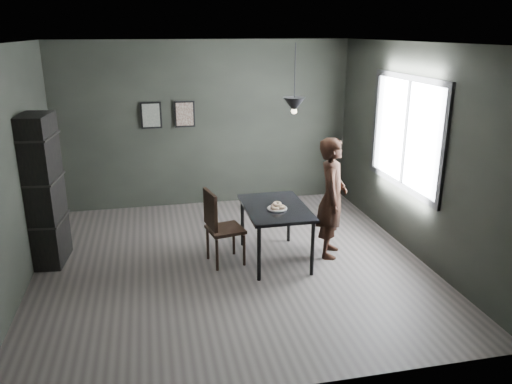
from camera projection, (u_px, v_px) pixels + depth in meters
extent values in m
plane|color=#3A3532|center=(231.00, 263.00, 6.61)|extent=(5.00, 5.00, 0.00)
cube|color=black|center=(206.00, 125.00, 8.50)|extent=(5.00, 0.10, 2.80)
cube|color=silver|center=(227.00, 43.00, 5.74)|extent=(5.00, 5.00, 0.02)
cube|color=white|center=(406.00, 133.00, 6.80)|extent=(0.02, 1.80, 1.40)
cube|color=black|center=(405.00, 133.00, 6.79)|extent=(0.04, 1.96, 1.56)
cube|color=black|center=(276.00, 208.00, 6.50)|extent=(0.80, 1.20, 0.04)
cylinder|color=black|center=(259.00, 254.00, 6.05)|extent=(0.05, 0.05, 0.71)
cylinder|color=black|center=(312.00, 249.00, 6.19)|extent=(0.05, 0.05, 0.71)
cylinder|color=black|center=(242.00, 222.00, 7.05)|extent=(0.05, 0.05, 0.71)
cylinder|color=black|center=(289.00, 218.00, 7.19)|extent=(0.05, 0.05, 0.71)
cylinder|color=silver|center=(277.00, 209.00, 6.39)|extent=(0.23, 0.23, 0.01)
torus|color=beige|center=(281.00, 207.00, 6.38)|extent=(0.12, 0.12, 0.04)
torus|color=beige|center=(276.00, 206.00, 6.43)|extent=(0.12, 0.12, 0.04)
torus|color=beige|center=(275.00, 208.00, 6.35)|extent=(0.12, 0.12, 0.04)
torus|color=beige|center=(277.00, 204.00, 6.37)|extent=(0.12, 0.13, 0.06)
imported|color=black|center=(332.00, 198.00, 6.63)|extent=(0.59, 0.70, 1.63)
cube|color=black|center=(225.00, 229.00, 6.50)|extent=(0.51, 0.51, 0.04)
cube|color=black|center=(210.00, 210.00, 6.33)|extent=(0.13, 0.44, 0.48)
cylinder|color=black|center=(217.00, 255.00, 6.34)|extent=(0.04, 0.04, 0.43)
cylinder|color=black|center=(244.00, 250.00, 6.48)|extent=(0.04, 0.04, 0.43)
cylinder|color=black|center=(208.00, 244.00, 6.67)|extent=(0.04, 0.04, 0.43)
cylinder|color=black|center=(234.00, 240.00, 6.81)|extent=(0.04, 0.04, 0.43)
cube|color=black|center=(43.00, 191.00, 6.36)|extent=(0.44, 0.69, 1.96)
cylinder|color=black|center=(295.00, 74.00, 6.12)|extent=(0.01, 0.01, 0.75)
cone|color=black|center=(294.00, 105.00, 6.24)|extent=(0.28, 0.28, 0.18)
sphere|color=#FFE0B2|center=(294.00, 111.00, 6.26)|extent=(0.07, 0.07, 0.07)
cube|color=black|center=(151.00, 115.00, 8.23)|extent=(0.34, 0.03, 0.44)
cube|color=#395047|center=(151.00, 115.00, 8.21)|extent=(0.28, 0.01, 0.38)
cube|color=black|center=(185.00, 114.00, 8.34)|extent=(0.34, 0.03, 0.44)
cube|color=#51352E|center=(185.00, 114.00, 8.32)|extent=(0.28, 0.01, 0.38)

